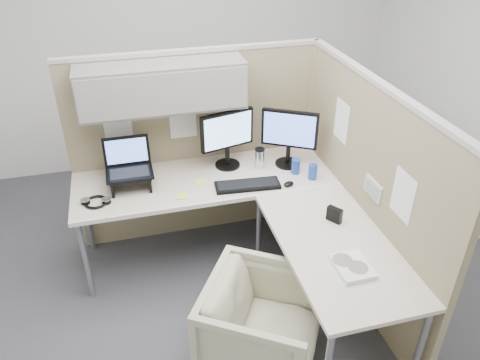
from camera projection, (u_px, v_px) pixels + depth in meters
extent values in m
plane|color=#3D3D42|center=(236.00, 293.00, 3.57)|extent=(4.50, 4.50, 0.00)
cube|color=#948561|center=(197.00, 149.00, 3.87)|extent=(2.00, 0.05, 1.60)
cube|color=#A8A399|center=(191.00, 51.00, 3.44)|extent=(2.00, 0.06, 0.03)
cube|color=slate|center=(162.00, 86.00, 3.36)|extent=(1.20, 0.34, 0.34)
cube|color=gray|center=(165.00, 95.00, 3.22)|extent=(1.18, 0.01, 0.30)
plane|color=white|center=(117.00, 119.00, 3.53)|extent=(0.26, 0.00, 0.26)
plane|color=white|center=(183.00, 120.00, 3.68)|extent=(0.26, 0.00, 0.26)
cube|color=#948561|center=(363.00, 196.00, 3.26)|extent=(0.05, 2.00, 1.60)
cube|color=#A8A399|center=(382.00, 84.00, 2.84)|extent=(0.06, 2.00, 0.03)
cube|color=#A8A399|center=(309.00, 135.00, 4.09)|extent=(0.06, 0.06, 1.60)
cube|color=silver|center=(374.00, 189.00, 3.05)|extent=(0.02, 0.20, 0.12)
cube|color=gray|center=(372.00, 189.00, 3.05)|extent=(0.00, 0.16, 0.09)
plane|color=white|center=(341.00, 121.00, 3.38)|extent=(0.00, 0.26, 0.26)
plane|color=white|center=(403.00, 195.00, 2.73)|extent=(0.00, 0.26, 0.26)
cube|color=beige|center=(206.00, 179.00, 3.61)|extent=(2.00, 0.68, 0.03)
cube|color=beige|center=(336.00, 245.00, 2.94)|extent=(0.68, 1.30, 0.03)
cube|color=white|center=(215.00, 203.00, 3.34)|extent=(2.00, 0.02, 0.03)
cylinder|color=gray|center=(86.00, 261.00, 3.36)|extent=(0.04, 0.04, 0.70)
cylinder|color=gray|center=(87.00, 215.00, 3.84)|extent=(0.04, 0.04, 0.70)
cylinder|color=gray|center=(419.00, 350.00, 2.70)|extent=(0.04, 0.04, 0.70)
cylinder|color=gray|center=(259.00, 232.00, 3.65)|extent=(0.04, 0.04, 0.70)
imported|color=#C1BC99|center=(262.00, 321.00, 2.90)|extent=(0.89, 0.90, 0.69)
cylinder|color=black|center=(228.00, 165.00, 3.76)|extent=(0.20, 0.20, 0.02)
cylinder|color=black|center=(227.00, 156.00, 3.72)|extent=(0.04, 0.04, 0.15)
cube|color=black|center=(227.00, 130.00, 3.60)|extent=(0.44, 0.14, 0.30)
cube|color=#8BB8F0|center=(228.00, 131.00, 3.59)|extent=(0.39, 0.10, 0.26)
cylinder|color=black|center=(287.00, 163.00, 3.78)|extent=(0.20, 0.20, 0.02)
cylinder|color=black|center=(288.00, 154.00, 3.74)|extent=(0.04, 0.04, 0.15)
cube|color=black|center=(290.00, 129.00, 3.62)|extent=(0.40, 0.25, 0.30)
cube|color=#5673EA|center=(289.00, 130.00, 3.60)|extent=(0.35, 0.21, 0.26)
cube|color=black|center=(130.00, 175.00, 3.42)|extent=(0.30, 0.24, 0.01)
cube|color=black|center=(112.00, 184.00, 3.42)|extent=(0.02, 0.22, 0.12)
cube|color=black|center=(149.00, 179.00, 3.48)|extent=(0.02, 0.22, 0.12)
cube|color=black|center=(130.00, 173.00, 3.42)|extent=(0.34, 0.24, 0.02)
cube|color=black|center=(126.00, 150.00, 3.47)|extent=(0.34, 0.06, 0.22)
cube|color=#598CF2|center=(127.00, 151.00, 3.47)|extent=(0.30, 0.04, 0.18)
cube|color=black|center=(248.00, 185.00, 3.49)|extent=(0.50, 0.20, 0.02)
ellipsoid|color=black|center=(289.00, 184.00, 3.50)|extent=(0.10, 0.08, 0.03)
cylinder|color=silver|center=(260.00, 159.00, 3.70)|extent=(0.08, 0.08, 0.16)
cylinder|color=black|center=(260.00, 149.00, 3.66)|extent=(0.08, 0.08, 0.01)
cylinder|color=#1E3FA5|center=(313.00, 172.00, 3.57)|extent=(0.07, 0.07, 0.12)
cylinder|color=#1E3FA5|center=(296.00, 166.00, 3.64)|extent=(0.07, 0.07, 0.12)
cube|color=#EEEF3E|center=(201.00, 181.00, 3.55)|extent=(0.08, 0.08, 0.01)
cube|color=#EEEF3E|center=(182.00, 196.00, 3.38)|extent=(0.08, 0.08, 0.01)
torus|color=black|center=(96.00, 202.00, 3.30)|extent=(0.20, 0.20, 0.02)
cylinder|color=black|center=(85.00, 202.00, 3.30)|extent=(0.06, 0.06, 0.03)
cylinder|color=black|center=(106.00, 201.00, 3.30)|extent=(0.06, 0.06, 0.03)
cube|color=white|center=(352.00, 266.00, 2.73)|extent=(0.20, 0.25, 0.03)
cylinder|color=silver|center=(358.00, 267.00, 2.70)|extent=(0.12, 0.12, 0.00)
cylinder|color=silver|center=(342.00, 260.00, 2.75)|extent=(0.12, 0.12, 0.00)
cube|color=black|center=(334.00, 215.00, 3.11)|extent=(0.09, 0.11, 0.10)
cube|color=white|center=(333.00, 216.00, 3.10)|extent=(0.05, 0.07, 0.08)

